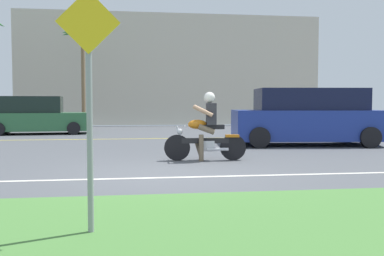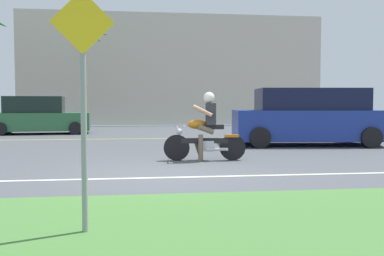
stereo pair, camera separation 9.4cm
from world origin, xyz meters
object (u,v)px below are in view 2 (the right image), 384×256
at_px(motorcyclist, 205,132).
at_px(suv_nearby, 309,118).
at_px(parked_car_1, 39,117).
at_px(palm_tree_1, 85,36).
at_px(street_sign, 83,88).

bearing_deg(motorcyclist, suv_nearby, 40.34).
distance_m(motorcyclist, parked_car_1, 11.51).
distance_m(parked_car_1, palm_tree_1, 6.32).
bearing_deg(palm_tree_1, parked_car_1, -109.15).
distance_m(motorcyclist, palm_tree_1, 15.57).
bearing_deg(motorcyclist, street_sign, -110.53).
relative_size(motorcyclist, street_sign, 0.79).
bearing_deg(suv_nearby, palm_tree_1, 127.02).
bearing_deg(suv_nearby, street_sign, -123.83).
bearing_deg(palm_tree_1, street_sign, -83.62).
distance_m(palm_tree_1, street_sign, 20.43).
bearing_deg(parked_car_1, palm_tree_1, 70.85).
xyz_separation_m(parked_car_1, palm_tree_1, (1.54, 4.43, 4.24)).
relative_size(motorcyclist, palm_tree_1, 0.33).
relative_size(parked_car_1, palm_tree_1, 0.75).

